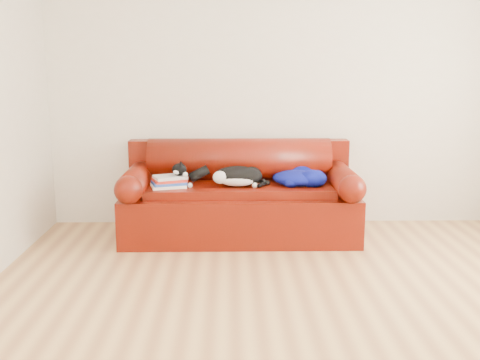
% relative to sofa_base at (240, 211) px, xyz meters
% --- Properties ---
extents(ground, '(4.50, 4.50, 0.00)m').
position_rel_sofa_base_xyz_m(ground, '(0.41, -1.49, -0.24)').
color(ground, '#91603A').
rests_on(ground, ground).
extents(room_shell, '(4.52, 4.02, 2.61)m').
position_rel_sofa_base_xyz_m(room_shell, '(0.54, -1.48, 1.43)').
color(room_shell, beige).
rests_on(room_shell, ground).
extents(sofa_base, '(2.10, 0.90, 0.50)m').
position_rel_sofa_base_xyz_m(sofa_base, '(0.00, 0.00, 0.00)').
color(sofa_base, '#360D02').
rests_on(sofa_base, ground).
extents(sofa_back, '(2.10, 1.01, 0.88)m').
position_rel_sofa_base_xyz_m(sofa_back, '(0.00, 0.24, 0.30)').
color(sofa_back, '#360D02').
rests_on(sofa_back, ground).
extents(book_stack, '(0.34, 0.30, 0.10)m').
position_rel_sofa_base_xyz_m(book_stack, '(-0.62, -0.14, 0.31)').
color(book_stack, white).
rests_on(book_stack, sofa_base).
extents(cat, '(0.64, 0.35, 0.23)m').
position_rel_sofa_base_xyz_m(cat, '(-0.02, -0.13, 0.35)').
color(cat, black).
rests_on(cat, sofa_base).
extents(blanket, '(0.51, 0.47, 0.16)m').
position_rel_sofa_base_xyz_m(blanket, '(0.53, -0.05, 0.33)').
color(blanket, '#060241').
rests_on(blanket, sofa_base).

